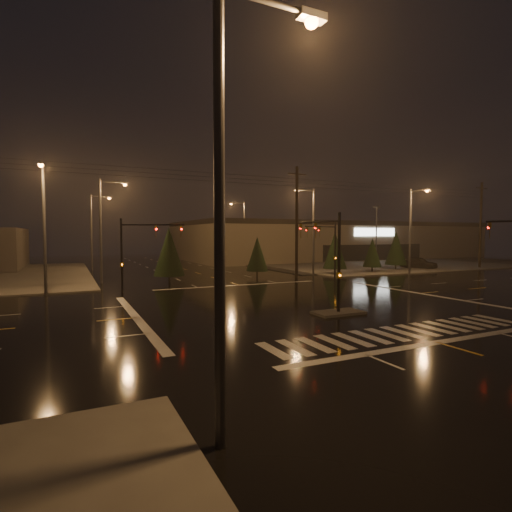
# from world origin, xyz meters

# --- Properties ---
(ground) EXTENTS (140.00, 140.00, 0.00)m
(ground) POSITION_xyz_m (0.00, 0.00, 0.00)
(ground) COLOR black
(ground) RESTS_ON ground
(sidewalk_ne) EXTENTS (36.00, 36.00, 0.12)m
(sidewalk_ne) POSITION_xyz_m (30.00, 30.00, 0.06)
(sidewalk_ne) COLOR #45423E
(sidewalk_ne) RESTS_ON ground
(median_island) EXTENTS (3.00, 1.60, 0.15)m
(median_island) POSITION_xyz_m (0.00, -4.00, 0.07)
(median_island) COLOR #45423E
(median_island) RESTS_ON ground
(crosswalk) EXTENTS (15.00, 2.60, 0.01)m
(crosswalk) POSITION_xyz_m (0.00, -9.00, 0.01)
(crosswalk) COLOR beige
(crosswalk) RESTS_ON ground
(stop_bar_near) EXTENTS (16.00, 0.50, 0.01)m
(stop_bar_near) POSITION_xyz_m (0.00, -11.00, 0.01)
(stop_bar_near) COLOR beige
(stop_bar_near) RESTS_ON ground
(stop_bar_far) EXTENTS (16.00, 0.50, 0.01)m
(stop_bar_far) POSITION_xyz_m (0.00, 11.00, 0.01)
(stop_bar_far) COLOR beige
(stop_bar_far) RESTS_ON ground
(parking_lot) EXTENTS (50.00, 24.00, 0.08)m
(parking_lot) POSITION_xyz_m (35.00, 28.00, 0.04)
(parking_lot) COLOR black
(parking_lot) RESTS_ON ground
(retail_building) EXTENTS (60.20, 28.30, 7.20)m
(retail_building) POSITION_xyz_m (35.00, 45.99, 3.84)
(retail_building) COLOR #746B53
(retail_building) RESTS_ON ground
(signal_mast_median) EXTENTS (0.25, 4.59, 6.00)m
(signal_mast_median) POSITION_xyz_m (0.00, -3.07, 3.75)
(signal_mast_median) COLOR black
(signal_mast_median) RESTS_ON ground
(signal_mast_ne) EXTENTS (4.84, 1.86, 6.00)m
(signal_mast_ne) POSITION_xyz_m (9.50, 10.14, 3.79)
(signal_mast_ne) COLOR black
(signal_mast_ne) RESTS_ON ground
(signal_mast_nw) EXTENTS (4.84, 1.86, 6.00)m
(signal_mast_nw) POSITION_xyz_m (-9.50, 10.14, 3.79)
(signal_mast_nw) COLOR black
(signal_mast_nw) RESTS_ON ground
(streetlight_0) EXTENTS (2.77, 0.32, 10.00)m
(streetlight_0) POSITION_xyz_m (-11.18, -15.00, 5.80)
(streetlight_0) COLOR #38383A
(streetlight_0) RESTS_ON ground
(streetlight_1) EXTENTS (2.77, 0.32, 10.00)m
(streetlight_1) POSITION_xyz_m (-11.18, 18.00, 5.80)
(streetlight_1) COLOR #38383A
(streetlight_1) RESTS_ON ground
(streetlight_2) EXTENTS (2.77, 0.32, 10.00)m
(streetlight_2) POSITION_xyz_m (-11.18, 34.00, 5.80)
(streetlight_2) COLOR #38383A
(streetlight_2) RESTS_ON ground
(streetlight_3) EXTENTS (2.77, 0.32, 10.00)m
(streetlight_3) POSITION_xyz_m (11.18, 16.00, 5.80)
(streetlight_3) COLOR #38383A
(streetlight_3) RESTS_ON ground
(streetlight_4) EXTENTS (2.77, 0.32, 10.00)m
(streetlight_4) POSITION_xyz_m (11.18, 36.00, 5.80)
(streetlight_4) COLOR #38383A
(streetlight_4) RESTS_ON ground
(streetlight_5) EXTENTS (0.32, 2.77, 10.00)m
(streetlight_5) POSITION_xyz_m (-16.00, 11.18, 5.80)
(streetlight_5) COLOR #38383A
(streetlight_5) RESTS_ON ground
(streetlight_6) EXTENTS (0.32, 2.77, 10.00)m
(streetlight_6) POSITION_xyz_m (22.00, 11.18, 5.80)
(streetlight_6) COLOR #38383A
(streetlight_6) RESTS_ON ground
(utility_pole_1) EXTENTS (2.20, 0.32, 12.00)m
(utility_pole_1) POSITION_xyz_m (8.00, 14.00, 6.13)
(utility_pole_1) COLOR black
(utility_pole_1) RESTS_ON ground
(utility_pole_2) EXTENTS (2.20, 0.32, 12.00)m
(utility_pole_2) POSITION_xyz_m (38.00, 14.00, 6.13)
(utility_pole_2) COLOR black
(utility_pole_2) RESTS_ON ground
(conifer_0) EXTENTS (2.80, 2.80, 5.07)m
(conifer_0) POSITION_xyz_m (14.29, 15.62, 2.89)
(conifer_0) COLOR black
(conifer_0) RESTS_ON ground
(conifer_1) EXTENTS (2.30, 2.30, 4.29)m
(conifer_1) POSITION_xyz_m (20.07, 15.70, 2.49)
(conifer_1) COLOR black
(conifer_1) RESTS_ON ground
(conifer_2) EXTENTS (2.87, 2.87, 5.18)m
(conifer_2) POSITION_xyz_m (25.53, 17.24, 2.94)
(conifer_2) COLOR black
(conifer_2) RESTS_ON ground
(conifer_3) EXTENTS (3.02, 3.02, 5.42)m
(conifer_3) POSITION_xyz_m (-5.45, 15.76, 3.06)
(conifer_3) COLOR black
(conifer_3) RESTS_ON ground
(conifer_4) EXTENTS (2.42, 2.42, 4.49)m
(conifer_4) POSITION_xyz_m (4.57, 16.72, 2.59)
(conifer_4) COLOR black
(conifer_4) RESTS_ON ground
(car_parked) EXTENTS (3.72, 5.27, 1.66)m
(car_parked) POSITION_xyz_m (29.69, 17.17, 0.83)
(car_parked) COLOR black
(car_parked) RESTS_ON ground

